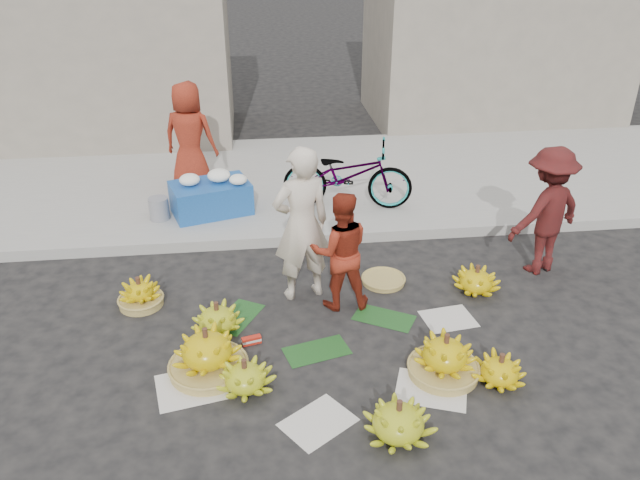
{
  "coord_description": "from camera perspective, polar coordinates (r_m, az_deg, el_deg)",
  "views": [
    {
      "loc": [
        -0.65,
        -5.26,
        3.94
      ],
      "look_at": [
        0.06,
        0.89,
        0.7
      ],
      "focal_mm": 35.0,
      "sensor_mm": 36.0,
      "label": 1
    }
  ],
  "objects": [
    {
      "name": "building_left",
      "position": [
        13.05,
        -22.42,
        17.09
      ],
      "size": [
        6.0,
        3.0,
        4.0
      ],
      "primitive_type": "cube",
      "color": "gray",
      "rests_on": "sidewalk"
    },
    {
      "name": "banana_bunch_4",
      "position": [
        6.15,
        11.34,
        -10.46
      ],
      "size": [
        0.71,
        0.71,
        0.46
      ],
      "rotation": [
        0.0,
        0.0,
        0.23
      ],
      "color": "#9E8442",
      "rests_on": "ground"
    },
    {
      "name": "flower_vendor",
      "position": [
        9.77,
        -11.84,
        9.22
      ],
      "size": [
        0.94,
        0.76,
        1.67
      ],
      "primitive_type": "imported",
      "rotation": [
        0.0,
        0.0,
        2.83
      ],
      "color": "#9C2E18",
      "rests_on": "sidewalk"
    },
    {
      "name": "banana_bunch_0",
      "position": [
        6.15,
        -10.28,
        -10.11
      ],
      "size": [
        0.76,
        0.76,
        0.5
      ],
      "rotation": [
        0.0,
        0.0,
        0.15
      ],
      "color": "#9E8442",
      "rests_on": "ground"
    },
    {
      "name": "sidewalk",
      "position": [
        10.34,
        -2.51,
        5.52
      ],
      "size": [
        40.0,
        4.0,
        0.12
      ],
      "primitive_type": "cube",
      "color": "gray",
      "rests_on": "ground"
    },
    {
      "name": "banana_bunch_7",
      "position": [
        7.33,
        -16.13,
        -4.78
      ],
      "size": [
        0.5,
        0.5,
        0.36
      ],
      "rotation": [
        0.0,
        0.0,
        -0.27
      ],
      "color": "#9E8442",
      "rests_on": "ground"
    },
    {
      "name": "incense_stack",
      "position": [
        6.54,
        -6.28,
        -9.12
      ],
      "size": [
        0.21,
        0.11,
        0.08
      ],
      "primitive_type": "cube",
      "rotation": [
        0.0,
        0.0,
        0.25
      ],
      "color": "red",
      "rests_on": "ground"
    },
    {
      "name": "ground",
      "position": [
        6.61,
        0.38,
        -9.01
      ],
      "size": [
        80.0,
        80.0,
        0.0
      ],
      "primitive_type": "plane",
      "color": "black",
      "rests_on": "ground"
    },
    {
      "name": "flower_table",
      "position": [
        9.06,
        -9.92,
        4.01
      ],
      "size": [
        1.23,
        0.96,
        0.63
      ],
      "rotation": [
        0.0,
        0.0,
        0.29
      ],
      "color": "#174999",
      "rests_on": "sidewalk"
    },
    {
      "name": "banana_bunch_5",
      "position": [
        7.53,
        14.1,
        -3.55
      ],
      "size": [
        0.71,
        0.71,
        0.34
      ],
      "rotation": [
        0.0,
        0.0,
        0.44
      ],
      "color": "#DBC00A",
      "rests_on": "ground"
    },
    {
      "name": "bicycle",
      "position": [
        9.05,
        2.53,
        5.98
      ],
      "size": [
        1.03,
        1.97,
        0.98
      ],
      "primitive_type": "imported",
      "rotation": [
        0.0,
        0.0,
        1.36
      ],
      "color": "gray",
      "rests_on": "sidewalk"
    },
    {
      "name": "curb",
      "position": [
        8.43,
        -1.42,
        0.29
      ],
      "size": [
        40.0,
        0.25,
        0.15
      ],
      "primitive_type": "cube",
      "color": "gray",
      "rests_on": "ground"
    },
    {
      "name": "newspaper_scatter",
      "position": [
        5.99,
        1.33,
        -13.53
      ],
      "size": [
        3.2,
        1.8,
        0.0
      ],
      "primitive_type": null,
      "color": "silver",
      "rests_on": "ground"
    },
    {
      "name": "banana_bunch_6",
      "position": [
        6.73,
        -9.38,
        -7.08
      ],
      "size": [
        0.57,
        0.57,
        0.35
      ],
      "rotation": [
        0.0,
        0.0,
        0.02
      ],
      "color": "#90A818",
      "rests_on": "ground"
    },
    {
      "name": "grey_bucket",
      "position": [
        9.05,
        -14.5,
        2.8
      ],
      "size": [
        0.28,
        0.28,
        0.32
      ],
      "primitive_type": "cylinder",
      "color": "gray",
      "rests_on": "sidewalk"
    },
    {
      "name": "banana_bunch_1",
      "position": [
        5.95,
        -6.88,
        -12.28
      ],
      "size": [
        0.54,
        0.54,
        0.34
      ],
      "rotation": [
        0.0,
        0.0,
        0.02
      ],
      "color": "#90A818",
      "rests_on": "ground"
    },
    {
      "name": "basket_spare",
      "position": [
        7.57,
        5.81,
        -3.68
      ],
      "size": [
        0.55,
        0.55,
        0.06
      ],
      "primitive_type": "cylinder",
      "rotation": [
        0.0,
        0.0,
        0.08
      ],
      "color": "#9E8442",
      "rests_on": "ground"
    },
    {
      "name": "banana_leaves",
      "position": [
        6.75,
        -0.68,
        -8.04
      ],
      "size": [
        2.0,
        1.0,
        0.0
      ],
      "primitive_type": null,
      "color": "#164419",
      "rests_on": "ground"
    },
    {
      "name": "banana_bunch_3",
      "position": [
        6.22,
        16.14,
        -11.35
      ],
      "size": [
        0.66,
        0.66,
        0.32
      ],
      "rotation": [
        0.0,
        0.0,
        0.42
      ],
      "color": "#DBC00A",
      "rests_on": "ground"
    },
    {
      "name": "vendor_red",
      "position": [
        6.79,
        1.86,
        -1.02
      ],
      "size": [
        0.67,
        0.52,
        1.37
      ],
      "primitive_type": "imported",
      "rotation": [
        0.0,
        0.0,
        3.14
      ],
      "color": "#9C2E18",
      "rests_on": "ground"
    },
    {
      "name": "banana_bunch_2",
      "position": [
        5.49,
        7.18,
        -16.07
      ],
      "size": [
        0.78,
        0.78,
        0.38
      ],
      "rotation": [
        0.0,
        0.0,
        -0.33
      ],
      "color": "#90A818",
      "rests_on": "ground"
    },
    {
      "name": "vendor_cream",
      "position": [
        6.88,
        -1.7,
        1.42
      ],
      "size": [
        0.75,
        0.59,
        1.81
      ],
      "primitive_type": "imported",
      "rotation": [
        0.0,
        0.0,
        3.4
      ],
      "color": "beige",
      "rests_on": "ground"
    },
    {
      "name": "man_striped",
      "position": [
        7.93,
        20.02,
        2.49
      ],
      "size": [
        1.18,
        0.94,
        1.6
      ],
      "primitive_type": "imported",
      "rotation": [
        0.0,
        0.0,
        3.52
      ],
      "color": "maroon",
      "rests_on": "ground"
    }
  ]
}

